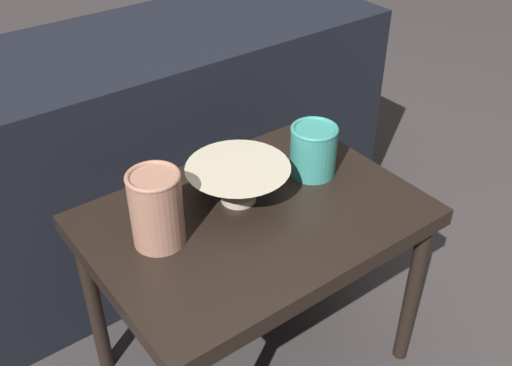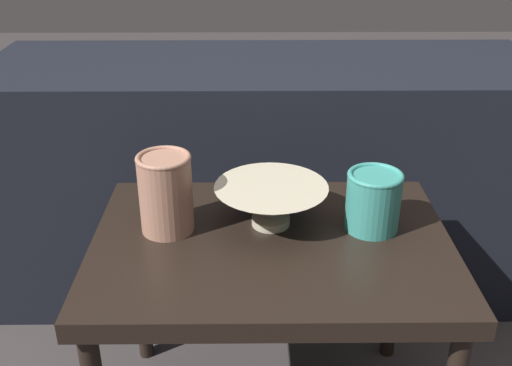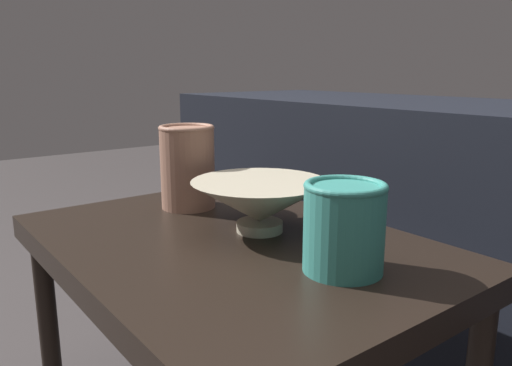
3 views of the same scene
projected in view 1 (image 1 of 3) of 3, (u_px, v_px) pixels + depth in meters
The scene contains 6 objects.
ground_plane at pixel (255, 359), 1.55m from camera, with size 8.00×8.00×0.00m, color #383333.
table at pixel (255, 232), 1.31m from camera, with size 0.70×0.50×0.48m.
couch_backdrop at pixel (135, 154), 1.74m from camera, with size 1.50×0.50×0.68m.
bowl at pixel (237, 181), 1.28m from camera, with size 0.23×0.23×0.09m.
vase_textured_left at pixel (156, 208), 1.15m from camera, with size 0.11×0.11×0.16m.
vase_colorful_right at pixel (313, 149), 1.37m from camera, with size 0.11×0.11×0.12m.
Camera 1 is at (-0.60, -0.81, 1.27)m, focal length 42.00 mm.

